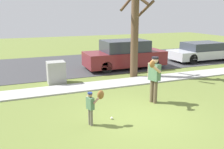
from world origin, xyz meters
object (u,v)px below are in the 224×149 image
Objects in this scene: utility_cabinet at (56,73)px; parked_sedan_silver at (202,51)px; person_adult at (154,75)px; parked_suv_maroon at (125,55)px; street_tree_near at (135,23)px; person_child at (93,103)px; baseball at (112,118)px.

parked_sedan_silver is (10.16, 1.97, 0.11)m from utility_cabinet.
person_adult is 5.77m from parked_suv_maroon.
street_tree_near is 2.75m from parked_suv_maroon.
person_adult reaches higher than parked_suv_maroon.
street_tree_near is 1.09× the size of parked_sedan_silver.
person_child is 6.08m from street_tree_near.
person_adult is at bearing 21.33° from baseball.
baseball is at bearing 62.37° from parked_suv_maroon.
parked_sedan_silver is at bearing 10.96° from utility_cabinet.
person_child is 0.92m from baseball.
street_tree_near is 6.95m from parked_sedan_silver.
parked_suv_maroon reaches higher than utility_cabinet.
street_tree_near is (3.88, -0.20, 2.16)m from utility_cabinet.
baseball is at bearing -78.25° from utility_cabinet.
parked_sedan_silver is (6.27, 2.17, -2.05)m from street_tree_near.
parked_suv_maroon is at bearing -123.22° from person_adult.
street_tree_near reaches higher than parked_sedan_silver.
person_adult reaches higher than utility_cabinet.
baseball is 0.02× the size of parked_suv_maroon.
utility_cabinet is at bearing 177.03° from street_tree_near.
person_child is 0.22× the size of parked_suv_maroon.
utility_cabinet is (-2.84, 3.81, -0.54)m from person_adult.
person_adult reaches higher than baseball.
utility_cabinet reaches higher than baseball.
baseball is 5.88m from street_tree_near.
person_adult is 0.34× the size of street_tree_near.
street_tree_near is at bearing 19.08° from parked_sedan_silver.
parked_suv_maroon is (3.31, 6.32, 0.75)m from baseball.
street_tree_near is at bearing 56.00° from baseball.
parked_sedan_silver is at bearing -160.67° from person_adult.
person_child is 1.01× the size of utility_cabinet.
person_child is 7.58m from parked_suv_maroon.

